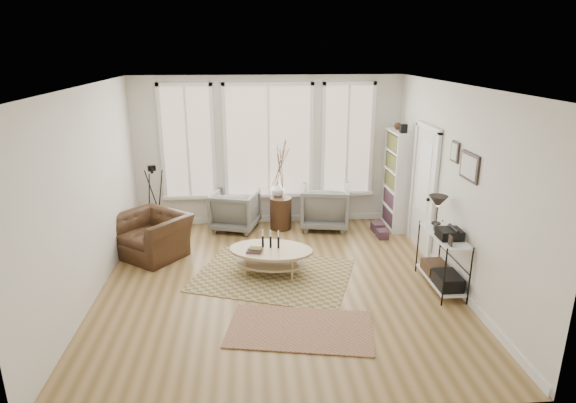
{
  "coord_description": "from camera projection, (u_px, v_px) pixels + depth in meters",
  "views": [
    {
      "loc": [
        -0.39,
        -6.49,
        3.39
      ],
      "look_at": [
        0.2,
        0.6,
        1.1
      ],
      "focal_mm": 30.0,
      "sensor_mm": 36.0,
      "label": 1
    }
  ],
  "objects": [
    {
      "name": "rug_main",
      "position": [
        273.0,
        275.0,
        7.49
      ],
      "size": [
        2.76,
        2.41,
        0.01
      ],
      "primitive_type": "cube",
      "rotation": [
        0.0,
        0.0,
        -0.34
      ],
      "color": "brown",
      "rests_on": "ground"
    },
    {
      "name": "accent_chair",
      "position": [
        152.0,
        235.0,
        8.12
      ],
      "size": [
        1.47,
        1.45,
        0.72
      ],
      "primitive_type": "imported",
      "rotation": [
        0.0,
        0.0,
        -0.67
      ],
      "color": "#3C2516",
      "rests_on": "ground"
    },
    {
      "name": "low_shelf",
      "position": [
        442.0,
        255.0,
        6.98
      ],
      "size": [
        0.38,
        1.08,
        1.3
      ],
      "color": "white",
      "rests_on": "ground"
    },
    {
      "name": "armchair_left",
      "position": [
        235.0,
        210.0,
        9.3
      ],
      "size": [
        1.03,
        1.04,
        0.77
      ],
      "primitive_type": "imported",
      "rotation": [
        0.0,
        0.0,
        2.85
      ],
      "color": "slate",
      "rests_on": "ground"
    },
    {
      "name": "rug_runner",
      "position": [
        300.0,
        329.0,
        6.05
      ],
      "size": [
        1.96,
        1.32,
        0.01
      ],
      "primitive_type": "cube",
      "rotation": [
        0.0,
        0.0,
        -0.19
      ],
      "color": "brown",
      "rests_on": "ground"
    },
    {
      "name": "bay_window",
      "position": [
        269.0,
        144.0,
        9.31
      ],
      "size": [
        4.14,
        0.12,
        2.24
      ],
      "color": "#D7AC87",
      "rests_on": "ground"
    },
    {
      "name": "book_stack_far",
      "position": [
        382.0,
        234.0,
        8.93
      ],
      "size": [
        0.2,
        0.25,
        0.15
      ],
      "primitive_type": "cube",
      "rotation": [
        0.0,
        0.0,
        0.05
      ],
      "color": "maroon",
      "rests_on": "ground"
    },
    {
      "name": "room",
      "position": [
        279.0,
        192.0,
        6.82
      ],
      "size": [
        5.5,
        5.54,
        2.9
      ],
      "color": "#997847",
      "rests_on": "ground"
    },
    {
      "name": "vase",
      "position": [
        278.0,
        189.0,
        9.33
      ],
      "size": [
        0.29,
        0.29,
        0.28
      ],
      "primitive_type": "imported",
      "rotation": [
        0.0,
        0.0,
        -0.1
      ],
      "color": "silver",
      "rests_on": "side_table"
    },
    {
      "name": "armchair_right",
      "position": [
        325.0,
        206.0,
        9.4
      ],
      "size": [
        1.05,
        1.08,
        0.85
      ],
      "primitive_type": "imported",
      "rotation": [
        0.0,
        0.0,
        2.96
      ],
      "color": "slate",
      "rests_on": "ground"
    },
    {
      "name": "wall_art",
      "position": [
        465.0,
        163.0,
        6.61
      ],
      "size": [
        0.04,
        0.88,
        0.44
      ],
      "color": "black",
      "rests_on": "ground"
    },
    {
      "name": "coffee_table",
      "position": [
        270.0,
        254.0,
        7.47
      ],
      "size": [
        1.44,
        1.09,
        0.6
      ],
      "color": "tan",
      "rests_on": "ground"
    },
    {
      "name": "bookcase",
      "position": [
        397.0,
        180.0,
        9.24
      ],
      "size": [
        0.31,
        0.85,
        2.06
      ],
      "color": "white",
      "rests_on": "ground"
    },
    {
      "name": "tripod_camera",
      "position": [
        155.0,
        204.0,
        8.88
      ],
      "size": [
        0.48,
        0.48,
        1.36
      ],
      "color": "black",
      "rests_on": "ground"
    },
    {
      "name": "book_stack_near",
      "position": [
        378.0,
        227.0,
        9.26
      ],
      "size": [
        0.22,
        0.28,
        0.17
      ],
      "primitive_type": "cube",
      "rotation": [
        0.0,
        0.0,
        0.05
      ],
      "color": "maroon",
      "rests_on": "ground"
    },
    {
      "name": "door",
      "position": [
        424.0,
        187.0,
        8.18
      ],
      "size": [
        0.09,
        1.06,
        2.22
      ],
      "color": "silver",
      "rests_on": "ground"
    },
    {
      "name": "side_table",
      "position": [
        281.0,
        187.0,
        9.18
      ],
      "size": [
        0.42,
        0.42,
        1.76
      ],
      "color": "#3C2516",
      "rests_on": "ground"
    }
  ]
}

